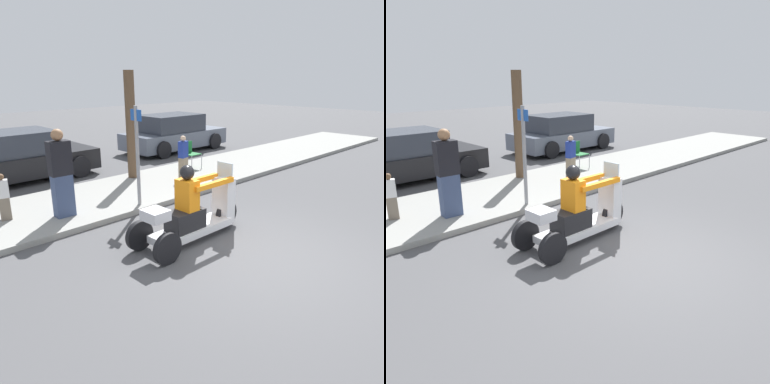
# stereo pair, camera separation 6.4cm
# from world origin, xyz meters

# --- Properties ---
(ground_plane) EXTENTS (60.00, 60.00, 0.00)m
(ground_plane) POSITION_xyz_m (0.00, 0.00, 0.00)
(ground_plane) COLOR #4C4C4F
(sidewalk_strip) EXTENTS (28.00, 2.80, 0.12)m
(sidewalk_strip) POSITION_xyz_m (0.00, 4.60, 0.06)
(sidewalk_strip) COLOR gray
(sidewalk_strip) RESTS_ON ground
(motorcycle_trike) EXTENTS (2.43, 0.83, 1.45)m
(motorcycle_trike) POSITION_xyz_m (-0.28, 1.40, 0.51)
(motorcycle_trike) COLOR black
(motorcycle_trike) RESTS_ON ground
(spectator_by_tree) EXTENTS (0.26, 0.20, 0.96)m
(spectator_by_tree) POSITION_xyz_m (-2.44, 4.60, 0.58)
(spectator_by_tree) COLOR #726656
(spectator_by_tree) RESTS_ON sidewalk_strip
(spectator_far_back) EXTENTS (0.44, 0.28, 1.81)m
(spectator_far_back) POSITION_xyz_m (-1.50, 3.96, 0.99)
(spectator_far_back) COLOR #38476B
(spectator_far_back) RESTS_ON sidewalk_strip
(spectator_end_of_line) EXTENTS (0.32, 0.24, 1.20)m
(spectator_end_of_line) POSITION_xyz_m (2.40, 4.47, 0.70)
(spectator_end_of_line) COLOR gray
(spectator_end_of_line) RESTS_ON sidewalk_strip
(folding_chair_curbside) EXTENTS (0.47, 0.47, 0.82)m
(folding_chair_curbside) POSITION_xyz_m (3.39, 5.21, 0.62)
(folding_chair_curbside) COLOR #A5A8AD
(folding_chair_curbside) RESTS_ON sidewalk_strip
(parked_car_lot_left) EXTENTS (4.21, 2.10, 1.43)m
(parked_car_lot_left) POSITION_xyz_m (-0.90, 7.95, 0.68)
(parked_car_lot_left) COLOR black
(parked_car_lot_left) RESTS_ON ground
(parked_car_lot_far) EXTENTS (4.33, 2.04, 1.46)m
(parked_car_lot_far) POSITION_xyz_m (5.39, 8.18, 0.69)
(parked_car_lot_far) COLOR slate
(parked_car_lot_far) RESTS_ON ground
(tree_trunk) EXTENTS (0.28, 0.28, 2.95)m
(tree_trunk) POSITION_xyz_m (1.40, 5.52, 1.60)
(tree_trunk) COLOR brown
(tree_trunk) RESTS_ON sidewalk_strip
(street_sign) EXTENTS (0.08, 0.36, 2.20)m
(street_sign) POSITION_xyz_m (0.05, 3.45, 1.32)
(street_sign) COLOR gray
(street_sign) RESTS_ON sidewalk_strip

